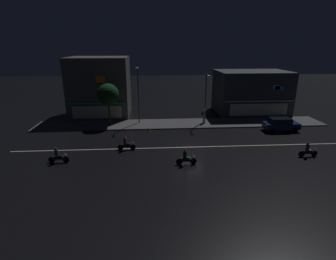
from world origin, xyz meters
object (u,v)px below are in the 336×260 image
Objects in this scene: parked_car_near_kerb at (281,124)px; motorcycle_opposite_lane at (126,144)px; streetlamp_mid at (206,94)px; pedestrian_on_sidewalk at (204,117)px; motorcycle_trailing_far at (58,156)px; motorcycle_lead at (308,151)px; traffic_cone at (149,130)px; streetlamp_west at (138,91)px; motorcycle_following at (186,158)px.

motorcycle_opposite_lane is at bearing 15.25° from parked_car_near_kerb.
pedestrian_on_sidewalk is (-0.23, -0.58, -3.03)m from streetlamp_mid.
parked_car_near_kerb is at bearing -24.78° from streetlamp_mid.
motorcycle_trailing_far is at bearing 17.53° from parked_car_near_kerb.
parked_car_near_kerb is 2.26× the size of motorcycle_lead.
parked_car_near_kerb is 19.79m from motorcycle_opposite_lane.
traffic_cone is at bearing -110.49° from motorcycle_opposite_lane.
streetlamp_mid is 3.09m from pedestrian_on_sidewalk.
streetlamp_west is at bearing -111.88° from motorcycle_trailing_far.
streetlamp_west is 4.04× the size of motorcycle_trailing_far.
motorcycle_trailing_far is (-6.04, -2.73, 0.00)m from motorcycle_opposite_lane.
traffic_cone is (-15.54, 8.91, -0.36)m from motorcycle_lead.
streetlamp_west reaches higher than motorcycle_following.
pedestrian_on_sidewalk is 19.69m from motorcycle_trailing_far.
pedestrian_on_sidewalk is at bearing -54.97° from motorcycle_lead.
parked_car_near_kerb is at bearing -2.52° from traffic_cone.
streetlamp_mid is 3.52× the size of motorcycle_trailing_far.
streetlamp_mid reaches higher than parked_car_near_kerb.
streetlamp_mid is at bearing 23.27° from traffic_cone.
motorcycle_trailing_far is (-16.23, -12.05, -3.48)m from streetlamp_mid.
motorcycle_lead is 23.93m from motorcycle_trailing_far.
streetlamp_mid is at bearing -57.03° from motorcycle_lead.
streetlamp_west is 9.65m from pedestrian_on_sidewalk.
streetlamp_west reaches higher than motorcycle_trailing_far.
pedestrian_on_sidewalk is 1.05× the size of motorcycle_opposite_lane.
streetlamp_west is 3.85× the size of pedestrian_on_sidewalk.
motorcycle_opposite_lane is (-9.95, -8.73, -0.45)m from pedestrian_on_sidewalk.
motorcycle_lead and motorcycle_opposite_lane have the same top height.
motorcycle_lead is at bearing -57.93° from streetlamp_mid.
motorcycle_lead is 3.45× the size of traffic_cone.
streetlamp_west is 4.04× the size of motorcycle_following.
streetlamp_west is at bearing -13.67° from parked_car_near_kerb.
streetlamp_mid reaches higher than traffic_cone.
streetlamp_mid is at bearing -135.49° from motorcycle_trailing_far.
motorcycle_following is at bearing -9.43° from pedestrian_on_sidewalk.
motorcycle_following is 1.00× the size of motorcycle_opposite_lane.
streetlamp_west is at bearing -35.80° from motorcycle_lead.
pedestrian_on_sidewalk is 9.80m from parked_car_near_kerb.
pedestrian_on_sidewalk is 14.14m from motorcycle_lead.
streetlamp_west reaches higher than motorcycle_lead.
streetlamp_west is at bearing 178.21° from streetlamp_mid.
traffic_cone is at bearing -60.92° from pedestrian_on_sidewalk.
streetlamp_west is 14.88m from motorcycle_following.
streetlamp_west is 10.45m from motorcycle_opposite_lane.
streetlamp_mid is 12.15× the size of traffic_cone.
pedestrian_on_sidewalk is 0.46× the size of parked_car_near_kerb.
traffic_cone is (-16.74, 0.74, -0.59)m from parked_car_near_kerb.
motorcycle_opposite_lane is at bearing -111.54° from traffic_cone.
motorcycle_following is at bearing -70.98° from traffic_cone.
motorcycle_trailing_far reaches higher than traffic_cone.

